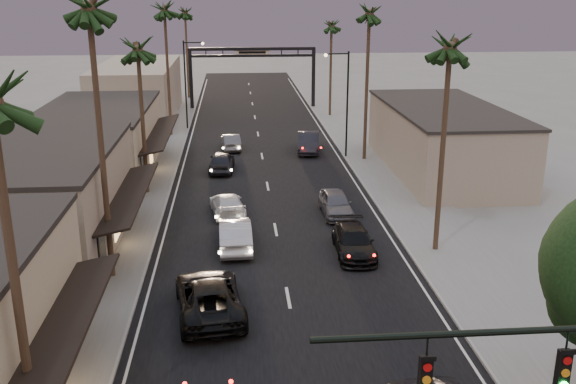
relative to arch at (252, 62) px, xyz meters
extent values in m
plane|color=slate|center=(0.00, -30.00, -5.53)|extent=(200.00, 200.00, 0.00)
cube|color=black|center=(0.00, -25.00, -5.53)|extent=(14.00, 120.00, 0.02)
cube|color=slate|center=(-9.50, -18.00, -5.47)|extent=(5.00, 92.00, 0.12)
cube|color=slate|center=(9.50, -18.00, -5.47)|extent=(5.00, 92.00, 0.12)
cube|color=gray|center=(-13.00, -44.00, -2.78)|extent=(8.00, 14.00, 5.50)
cube|color=#B5A98A|center=(-13.00, -28.00, -3.03)|extent=(8.00, 16.00, 5.00)
cube|color=gray|center=(-13.00, -5.00, -2.53)|extent=(8.00, 20.00, 6.00)
cube|color=gray|center=(14.00, -30.00, -3.03)|extent=(8.00, 18.00, 5.00)
cylinder|color=black|center=(3.40, -66.00, 1.07)|extent=(8.40, 0.16, 0.16)
cube|color=black|center=(1.80, -66.00, 0.02)|extent=(0.28, 0.22, 1.00)
cube|color=black|center=(5.00, -66.00, 0.02)|extent=(0.28, 0.22, 1.00)
cube|color=black|center=(-7.40, 0.00, -2.03)|extent=(0.40, 0.40, 7.00)
cube|color=black|center=(7.40, 0.00, -2.03)|extent=(0.40, 0.40, 7.00)
cube|color=black|center=(0.00, 0.00, 1.57)|extent=(15.20, 0.35, 0.35)
cube|color=black|center=(0.00, 0.00, 0.77)|extent=(15.20, 0.30, 0.30)
cube|color=beige|center=(0.00, -0.02, 1.17)|extent=(4.20, 0.12, 1.00)
cylinder|color=black|center=(7.20, -25.00, -1.03)|extent=(0.16, 0.16, 9.00)
cylinder|color=black|center=(6.20, -25.00, 3.27)|extent=(2.00, 0.12, 0.12)
sphere|color=#FFD899|center=(5.30, -25.00, 3.17)|extent=(0.30, 0.30, 0.30)
cylinder|color=black|center=(-7.20, -12.00, -1.03)|extent=(0.16, 0.16, 9.00)
cylinder|color=black|center=(-6.20, -12.00, 3.27)|extent=(2.00, 0.12, 0.12)
sphere|color=#FFD899|center=(-5.30, -12.00, 3.17)|extent=(0.30, 0.30, 0.30)
cylinder|color=#38281C|center=(-8.60, -61.00, -0.03)|extent=(0.28, 0.28, 11.00)
cylinder|color=#38281C|center=(-8.60, -48.00, 0.97)|extent=(0.28, 0.28, 13.00)
cylinder|color=#38281C|center=(-8.60, -34.00, -0.53)|extent=(0.28, 0.28, 10.00)
sphere|color=black|center=(-8.60, -34.00, 5.07)|extent=(3.20, 3.20, 3.20)
cylinder|color=#38281C|center=(-8.60, -15.00, 0.47)|extent=(0.28, 0.28, 12.00)
sphere|color=black|center=(-8.60, -15.00, 7.07)|extent=(3.20, 3.20, 3.20)
cylinder|color=#38281C|center=(8.60, -46.00, -0.03)|extent=(0.28, 0.28, 11.00)
sphere|color=black|center=(8.60, -46.00, 6.07)|extent=(3.20, 3.20, 3.20)
cylinder|color=#38281C|center=(8.60, -26.00, 0.47)|extent=(0.28, 0.28, 12.00)
sphere|color=black|center=(8.60, -26.00, 7.07)|extent=(3.20, 3.20, 3.20)
cylinder|color=#38281C|center=(8.60, -6.00, -0.53)|extent=(0.28, 0.28, 10.00)
sphere|color=black|center=(8.60, -6.00, 5.07)|extent=(3.20, 3.20, 3.20)
cylinder|color=#38281C|center=(-8.30, 8.00, -0.03)|extent=(0.28, 0.28, 11.00)
sphere|color=black|center=(-8.30, 8.00, 6.07)|extent=(3.20, 3.20, 3.20)
imported|color=black|center=(-3.62, -52.21, -4.70)|extent=(3.51, 6.32, 1.67)
imported|color=#AEAFB4|center=(-2.43, -44.59, -4.71)|extent=(1.90, 5.07, 1.66)
imported|color=silver|center=(-2.88, -39.09, -4.84)|extent=(2.58, 5.03, 1.40)
imported|color=black|center=(-3.41, -28.54, -4.74)|extent=(2.19, 4.77, 1.59)
imported|color=#525157|center=(-2.67, -21.28, -4.83)|extent=(1.90, 4.41, 1.41)
imported|color=black|center=(4.00, -46.08, -4.81)|extent=(2.16, 5.03, 1.44)
imported|color=#545359|center=(4.02, -39.64, -4.76)|extent=(1.92, 4.57, 1.54)
imported|color=black|center=(4.19, -22.74, -4.67)|extent=(2.41, 5.40, 1.72)
camera|label=1|loc=(-2.29, -78.09, 8.25)|focal=40.00mm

